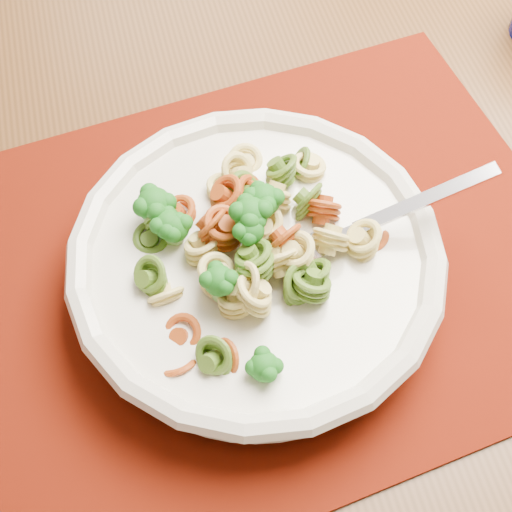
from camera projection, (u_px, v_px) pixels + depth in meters
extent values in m
cube|color=#54341C|center=(332.00, 163.00, 1.61)|extent=(4.00, 4.00, 0.01)
cube|color=#533117|center=(267.00, 131.00, 0.67)|extent=(1.24, 0.81, 0.04)
cube|color=#5A1203|center=(264.00, 265.00, 0.57)|extent=(0.53, 0.44, 0.00)
cylinder|color=silver|center=(256.00, 279.00, 0.56)|extent=(0.12, 0.12, 0.01)
cylinder|color=silver|center=(256.00, 266.00, 0.54)|extent=(0.26, 0.26, 0.03)
torus|color=silver|center=(256.00, 255.00, 0.52)|extent=(0.28, 0.28, 0.02)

